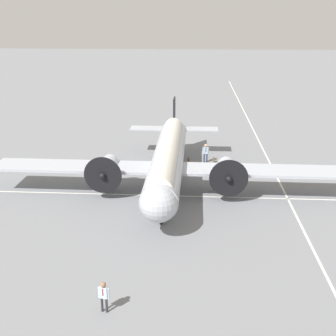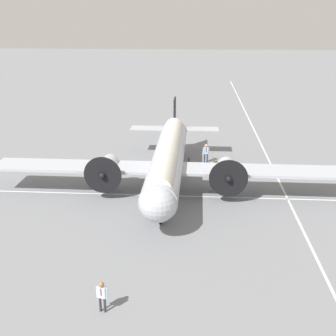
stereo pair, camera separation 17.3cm
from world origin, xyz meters
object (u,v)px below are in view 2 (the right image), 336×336
at_px(crew_foreground, 102,294).
at_px(suitcase_near_door, 189,160).
at_px(passenger_boarding, 206,151).
at_px(airliner_main, 168,159).
at_px(traffic_cone, 152,202).
at_px(suitcase_upright_spare, 214,160).

xyz_separation_m(crew_foreground, suitcase_near_door, (21.84, -3.58, -0.79)).
bearing_deg(passenger_boarding, suitcase_near_door, -5.05).
relative_size(airliner_main, crew_foreground, 16.70).
distance_m(airliner_main, passenger_boarding, 7.44).
distance_m(crew_foreground, traffic_cone, 11.96).
distance_m(suitcase_upright_spare, traffic_cone, 11.20).
height_order(passenger_boarding, suitcase_near_door, passenger_boarding).
bearing_deg(suitcase_near_door, crew_foreground, 170.70).
bearing_deg(passenger_boarding, traffic_cone, 59.68).
bearing_deg(airliner_main, passenger_boarding, 154.42).
xyz_separation_m(airliner_main, suitcase_upright_spare, (6.62, -3.97, -2.23)).
bearing_deg(traffic_cone, passenger_boarding, -22.39).
height_order(passenger_boarding, traffic_cone, passenger_boarding).
bearing_deg(suitcase_upright_spare, traffic_cone, 153.99).
bearing_deg(crew_foreground, traffic_cone, -84.36).
distance_m(airliner_main, traffic_cone, 4.18).
bearing_deg(suitcase_upright_spare, airliner_main, 149.05).
bearing_deg(crew_foreground, airliner_main, -86.68).
bearing_deg(suitcase_near_door, traffic_cone, 165.87).
xyz_separation_m(crew_foreground, traffic_cone, (11.89, -1.07, -0.71)).
bearing_deg(suitcase_upright_spare, crew_foreground, 164.76).
bearing_deg(traffic_cone, airliner_main, -15.26).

